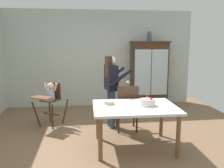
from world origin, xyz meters
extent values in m
plane|color=brown|center=(0.00, 0.00, 0.00)|extent=(6.24, 6.24, 0.00)
cube|color=beige|center=(0.00, 2.63, 1.35)|extent=(5.32, 0.06, 2.70)
cube|color=#422819|center=(1.38, 2.37, 0.90)|extent=(1.01, 0.42, 1.80)
cube|color=#422819|center=(1.38, 2.37, 1.82)|extent=(1.07, 0.48, 0.04)
cube|color=silver|center=(1.15, 2.15, 0.99)|extent=(0.46, 0.01, 1.26)
cube|color=silver|center=(1.62, 2.15, 0.99)|extent=(0.46, 0.01, 1.26)
cube|color=#422819|center=(1.38, 2.37, 0.99)|extent=(0.93, 0.36, 0.02)
cylinder|color=#3D567F|center=(1.37, 2.37, 1.95)|extent=(0.13, 0.13, 0.22)
cylinder|color=#3D567F|center=(1.37, 2.37, 2.09)|extent=(0.07, 0.07, 0.05)
cylinder|color=#422819|center=(-1.51, 0.95, 0.28)|extent=(0.18, 0.08, 0.56)
cylinder|color=#422819|center=(-1.13, 0.72, 0.28)|extent=(0.08, 0.19, 0.56)
cylinder|color=#422819|center=(-1.27, 1.32, 0.28)|extent=(0.08, 0.19, 0.56)
cylinder|color=#422819|center=(-0.90, 1.09, 0.28)|extent=(0.18, 0.08, 0.56)
cube|color=#422819|center=(-1.20, 1.02, 0.25)|extent=(0.38, 0.26, 0.02)
cube|color=#422819|center=(-1.20, 1.02, 0.57)|extent=(0.47, 0.47, 0.02)
cube|color=#422819|center=(-1.12, 1.15, 0.76)|extent=(0.27, 0.19, 0.34)
cube|color=brown|center=(-1.35, 0.79, 0.68)|extent=(0.50, 0.44, 0.02)
cylinder|color=#9EBCD1|center=(-1.19, 1.04, 0.70)|extent=(0.17, 0.17, 0.22)
sphere|color=beige|center=(-1.19, 1.04, 0.87)|extent=(0.15, 0.15, 0.15)
cylinder|color=beige|center=(-1.31, 1.11, 0.86)|extent=(0.10, 0.09, 0.17)
cylinder|color=beige|center=(-1.07, 0.96, 0.86)|extent=(0.10, 0.09, 0.17)
cylinder|color=#33425B|center=(0.12, 0.66, 0.41)|extent=(0.11, 0.11, 0.82)
cylinder|color=#33425B|center=(0.08, 0.82, 0.41)|extent=(0.11, 0.11, 0.82)
cube|color=black|center=(0.10, 0.74, 1.08)|extent=(0.27, 0.39, 0.52)
cube|color=white|center=(0.20, 0.76, 1.08)|extent=(0.02, 0.06, 0.49)
sphere|color=beige|center=(0.10, 0.74, 1.43)|extent=(0.19, 0.19, 0.19)
cube|color=#382319|center=(0.04, 0.73, 1.31)|extent=(0.14, 0.22, 0.44)
cylinder|color=black|center=(0.28, 0.57, 1.10)|extent=(0.49, 0.17, 0.37)
sphere|color=beige|center=(0.43, 0.61, 0.99)|extent=(0.08, 0.08, 0.08)
cylinder|color=black|center=(0.19, 0.97, 1.10)|extent=(0.49, 0.17, 0.37)
sphere|color=beige|center=(0.35, 1.00, 0.99)|extent=(0.08, 0.08, 0.08)
cube|color=silver|center=(0.38, -0.30, 0.72)|extent=(1.43, 1.07, 0.04)
cylinder|color=brown|center=(-0.24, -0.72, 0.35)|extent=(0.07, 0.07, 0.70)
cylinder|color=brown|center=(0.98, -0.74, 0.35)|extent=(0.07, 0.07, 0.70)
cylinder|color=brown|center=(-0.23, 0.14, 0.35)|extent=(0.07, 0.07, 0.70)
cylinder|color=brown|center=(1.00, 0.12, 0.35)|extent=(0.07, 0.07, 0.70)
cylinder|color=beige|center=(0.59, -0.29, 0.79)|extent=(0.28, 0.28, 0.10)
cylinder|color=pink|center=(0.59, -0.29, 0.84)|extent=(0.27, 0.27, 0.01)
cylinder|color=#F2E5CC|center=(0.59, -0.29, 0.88)|extent=(0.01, 0.01, 0.06)
cone|color=yellow|center=(0.59, -0.29, 0.92)|extent=(0.02, 0.02, 0.02)
sphere|color=red|center=(0.65, -0.33, 0.87)|extent=(0.04, 0.04, 0.04)
cylinder|color=#C6AD93|center=(-0.04, -0.13, 0.77)|extent=(0.18, 0.18, 0.05)
cylinder|color=#422819|center=(0.59, 0.72, 0.23)|extent=(0.04, 0.04, 0.45)
cylinder|color=#422819|center=(0.22, 0.73, 0.23)|extent=(0.04, 0.04, 0.45)
cylinder|color=#422819|center=(0.57, 0.35, 0.23)|extent=(0.04, 0.04, 0.45)
cylinder|color=#422819|center=(0.20, 0.36, 0.23)|extent=(0.04, 0.04, 0.45)
cube|color=#473D38|center=(0.40, 0.54, 0.47)|extent=(0.46, 0.46, 0.03)
cube|color=#422819|center=(0.39, 0.34, 0.72)|extent=(0.42, 0.06, 0.48)
cylinder|color=#422819|center=(0.58, 0.33, 0.72)|extent=(0.03, 0.03, 0.48)
cylinder|color=#422819|center=(0.20, 0.35, 0.72)|extent=(0.03, 0.03, 0.48)
camera|label=1|loc=(-0.48, -4.08, 1.80)|focal=37.61mm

